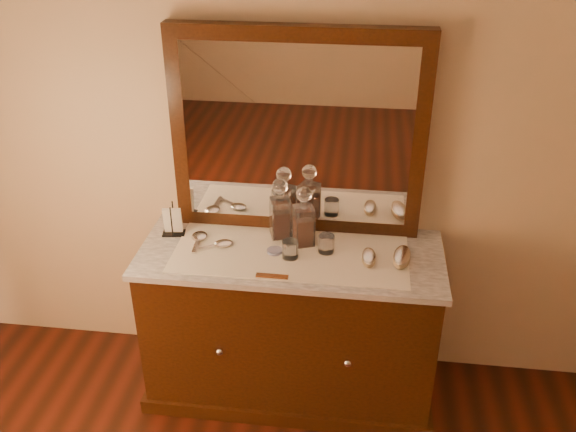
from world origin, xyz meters
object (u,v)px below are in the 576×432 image
object	(u,v)px
mirror_frame	(297,134)
hand_mirror_inner	(220,244)
decanter_right	(304,222)
brush_far	(402,257)
hand_mirror_outer	(199,238)
decanter_left	(280,214)
comb	(272,276)
dresser_cabinet	(291,325)
pin_dish	(275,251)
napkin_rack	(173,222)
brush_near	(369,258)

from	to	relation	value
mirror_frame	hand_mirror_inner	xyz separation A→B (m)	(-0.34, -0.24, -0.49)
decanter_right	brush_far	bearing A→B (deg)	-12.51
hand_mirror_outer	hand_mirror_inner	bearing A→B (deg)	-21.25
decanter_left	hand_mirror_outer	size ratio (longest dim) A/B	1.53
comb	hand_mirror_inner	world-z (taller)	hand_mirror_inner
dresser_cabinet	hand_mirror_inner	size ratio (longest dim) A/B	7.43
dresser_cabinet	hand_mirror_inner	distance (m)	0.57
pin_dish	comb	distance (m)	0.20
mirror_frame	hand_mirror_inner	distance (m)	0.64
pin_dish	napkin_rack	bearing A→B (deg)	168.15
pin_dish	hand_mirror_inner	world-z (taller)	hand_mirror_inner
brush_near	brush_far	world-z (taller)	brush_far
decanter_right	brush_far	world-z (taller)	decanter_right
pin_dish	decanter_left	distance (m)	0.19
dresser_cabinet	comb	bearing A→B (deg)	-104.20
napkin_rack	brush_far	bearing A→B (deg)	-5.90
napkin_rack	dresser_cabinet	bearing A→B (deg)	-8.92
comb	dresser_cabinet	bearing A→B (deg)	76.27
brush_near	hand_mirror_inner	bearing A→B (deg)	176.39
brush_near	hand_mirror_outer	distance (m)	0.83
napkin_rack	decanter_left	world-z (taller)	decanter_left
hand_mirror_inner	brush_far	bearing A→B (deg)	-1.80
napkin_rack	decanter_right	size ratio (longest dim) A/B	0.55
dresser_cabinet	brush_near	size ratio (longest dim) A/B	9.55
decanter_left	hand_mirror_inner	size ratio (longest dim) A/B	1.64
brush_near	napkin_rack	bearing A→B (deg)	172.15
brush_near	brush_far	distance (m)	0.15
comb	brush_far	size ratio (longest dim) A/B	0.79
brush_far	hand_mirror_outer	distance (m)	0.98
decanter_right	hand_mirror_outer	xyz separation A→B (m)	(-0.51, -0.03, -0.11)
mirror_frame	decanter_left	size ratio (longest dim) A/B	3.87
hand_mirror_inner	comb	bearing A→B (deg)	-38.07
dresser_cabinet	hand_mirror_outer	distance (m)	0.65
brush_far	pin_dish	bearing A→B (deg)	179.49
dresser_cabinet	hand_mirror_outer	world-z (taller)	hand_mirror_outer
comb	brush_near	bearing A→B (deg)	23.67
comb	napkin_rack	xyz separation A→B (m)	(-0.54, 0.31, 0.06)
decanter_right	brush_far	size ratio (longest dim) A/B	1.65
hand_mirror_outer	hand_mirror_inner	distance (m)	0.12
decanter_right	hand_mirror_outer	bearing A→B (deg)	-176.49
dresser_cabinet	brush_far	distance (m)	0.70
pin_dish	decanter_left	size ratio (longest dim) A/B	0.24
pin_dish	decanter_right	world-z (taller)	decanter_right
decanter_left	brush_near	distance (m)	0.48
pin_dish	decanter_right	size ratio (longest dim) A/B	0.24
brush_near	brush_far	bearing A→B (deg)	6.70
decanter_right	brush_far	xyz separation A→B (m)	(0.47, -0.10, -0.09)
decanter_right	comb	bearing A→B (deg)	-109.55
decanter_left	mirror_frame	bearing A→B (deg)	57.05
dresser_cabinet	brush_near	distance (m)	0.59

